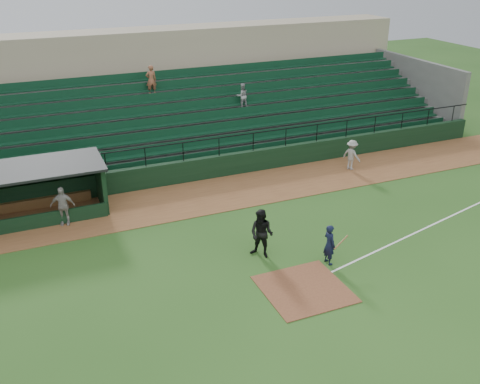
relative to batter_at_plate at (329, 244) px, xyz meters
name	(u,v)px	position (x,y,z in m)	size (l,w,h in m)	color
ground	(291,275)	(-1.76, -0.23, -0.84)	(90.00, 90.00, 0.00)	#28521A
warning_track	(217,194)	(-1.76, 7.77, -0.82)	(40.00, 4.00, 0.03)	brown
home_plate_dirt	(304,289)	(-1.76, -1.23, -0.82)	(3.00, 3.00, 0.03)	brown
foul_line	(435,223)	(6.24, 0.97, -0.83)	(18.00, 0.09, 0.01)	white
stadium_structure	(167,108)	(-1.76, 16.23, 1.46)	(38.00, 13.08, 6.40)	black
dugout	(4,190)	(-11.51, 9.33, 0.49)	(8.90, 3.20, 2.42)	black
batter_at_plate	(329,244)	(0.00, 0.00, 0.00)	(1.02, 0.69, 1.68)	black
umpire	(262,234)	(-2.21, 1.51, 0.18)	(0.99, 0.77, 2.04)	black
runner	(352,155)	(6.35, 7.98, 0.04)	(1.10, 0.63, 1.70)	#99948F
dugout_player_a	(63,206)	(-9.19, 7.44, 0.10)	(1.06, 0.44, 1.81)	#A8A39D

